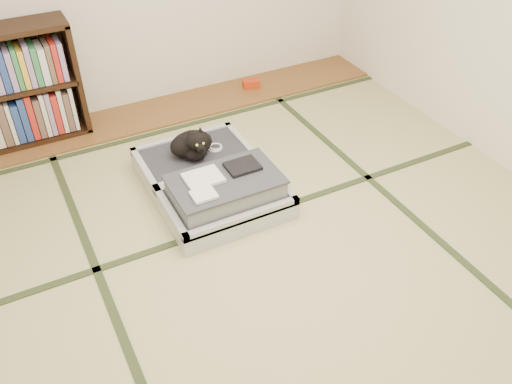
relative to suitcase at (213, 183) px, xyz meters
name	(u,v)px	position (x,y,z in m)	size (l,w,h in m)	color
floor	(275,258)	(0.09, -0.73, -0.11)	(4.50, 4.50, 0.00)	tan
wood_strip	(164,111)	(0.09, 1.27, -0.10)	(4.00, 0.50, 0.02)	brown
red_item	(251,84)	(0.96, 1.30, -0.06)	(0.15, 0.09, 0.07)	#B92F0E
room_shell	(282,26)	(0.09, -0.73, 1.35)	(4.50, 4.50, 4.50)	white
tatami_borders	(240,211)	(0.09, -0.24, -0.11)	(4.00, 4.50, 0.01)	#2D381E
suitcase	(213,183)	(0.00, 0.00, 0.00)	(0.81, 1.08, 0.32)	silver
cat	(193,145)	(-0.02, 0.29, 0.15)	(0.36, 0.36, 0.29)	black
cable_coil	(215,147)	(0.16, 0.32, 0.05)	(0.11, 0.11, 0.03)	white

